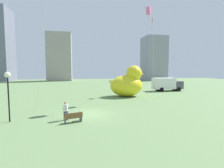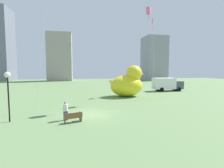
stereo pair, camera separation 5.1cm
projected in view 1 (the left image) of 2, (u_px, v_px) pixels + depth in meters
name	position (u px, v px, depth m)	size (l,w,h in m)	color
ground_plane	(90.00, 114.00, 17.55)	(140.00, 140.00, 0.00)	#627F4F
park_bench	(73.00, 117.00, 14.65)	(1.64, 0.90, 0.90)	brown
person_adult	(66.00, 110.00, 15.36)	(0.42, 0.42, 1.72)	#38476B
person_child	(80.00, 115.00, 15.36)	(0.21, 0.21, 0.87)	silver
giant_inflatable_duck	(128.00, 83.00, 29.22)	(6.50, 4.17, 5.39)	yellow
lamppost	(8.00, 82.00, 14.61)	(0.51, 0.51, 4.43)	black
box_truck	(167.00, 84.00, 36.95)	(6.53, 2.49, 2.85)	white
city_skyline	(67.00, 52.00, 73.00)	(74.72, 15.68, 30.12)	slate
kite_red	(152.00, 25.00, 32.60)	(1.31, 1.45, 14.77)	silver
kite_pink	(149.00, 11.00, 26.08)	(1.61, 1.67, 14.37)	silver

